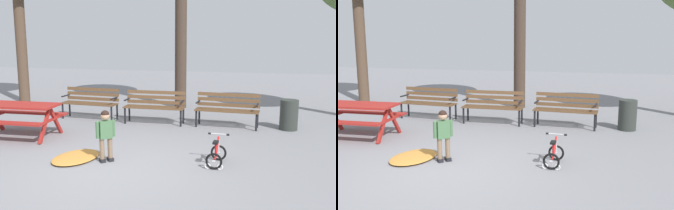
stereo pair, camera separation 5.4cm
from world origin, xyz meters
The scene contains 9 objects.
ground centered at (0.00, 0.00, 0.00)m, with size 36.00×36.00×0.00m, color gray.
picnic_table centered at (-2.82, 1.65, 0.59)m, with size 1.84×1.39×0.79m.
park_bench_far_left centered at (-2.04, 3.85, 0.51)m, with size 1.63×0.57×0.85m.
park_bench_left centered at (-0.15, 3.72, 0.51)m, with size 1.60×0.47×0.85m.
park_bench_right centered at (1.76, 3.73, 0.51)m, with size 1.63×0.56×0.85m.
child_standing centered at (-0.20, 0.46, 0.56)m, with size 0.30×0.28×0.97m.
kids_bicycle centered at (1.82, 0.73, 0.20)m, with size 0.39×0.58×0.54m.
leaf_pile centered at (-0.82, 0.46, 0.04)m, with size 1.08×0.75×0.07m, color #C68438.
trash_bin centered at (3.27, 3.77, 0.37)m, with size 0.44×0.44×0.75m, color #2D332D.
Camera 1 is at (2.51, -6.01, 2.35)m, focal length 41.39 mm.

